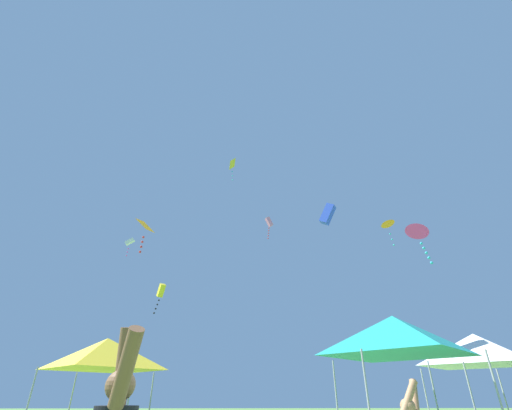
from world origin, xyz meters
TOP-DOWN VIEW (x-y plane):
  - canopy_tent_white at (8.18, 9.31)m, footprint 3.46×3.46m
  - canopy_tent_teal at (4.05, 6.54)m, footprint 3.55×3.55m
  - canopy_tent_yellow at (-5.36, 9.01)m, footprint 3.22×3.22m
  - kite_yellow_diamond at (-1.91, 23.04)m, footprint 0.75×0.84m
  - kite_magenta_delta at (10.05, 14.94)m, footprint 1.84×1.86m
  - kite_blue_box at (3.10, 9.23)m, footprint 0.83×0.68m
  - kite_orange_delta at (11.11, 21.19)m, footprint 1.59×1.59m
  - kite_white_box at (-10.27, 23.48)m, footprint 0.81×0.48m
  - kite_pink_box at (1.92, 28.32)m, footprint 0.89×0.69m
  - kite_orange_diamond at (-4.99, 9.99)m, footprint 0.81×0.68m
  - kite_yellow_box at (-8.49, 29.32)m, footprint 0.97×1.13m

SIDE VIEW (x-z plane):
  - canopy_tent_yellow at x=-5.36m, z-range 1.20..4.64m
  - canopy_tent_white at x=8.18m, z-range 1.29..5.00m
  - canopy_tent_teal at x=4.05m, z-range 1.33..5.13m
  - kite_orange_diamond at x=-4.99m, z-range 7.45..9.16m
  - kite_blue_box at x=3.10m, z-range 8.21..9.16m
  - kite_yellow_box at x=-8.49m, z-range 9.02..11.90m
  - kite_magenta_delta at x=10.05m, z-range 9.16..11.82m
  - kite_white_box at x=-10.27m, z-range 12.22..13.95m
  - kite_orange_delta at x=11.11m, z-range 12.97..15.07m
  - kite_pink_box at x=1.92m, z-range 16.28..18.58m
  - kite_yellow_diamond at x=-1.91m, z-range 19.82..21.96m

